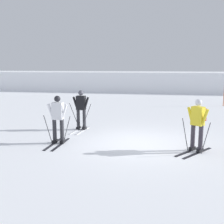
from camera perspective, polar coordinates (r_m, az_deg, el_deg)
The scene contains 6 objects.
ground_plane at distance 10.01m, azimuth 6.08°, elevation -6.42°, with size 120.00×120.00×0.00m, color white.
far_snow_ridge at distance 30.38m, azimuth 8.74°, elevation 6.25°, with size 80.00×6.28×2.02m, color white.
skier_black at distance 11.90m, azimuth -6.41°, elevation 0.68°, with size 1.00×1.63×1.71m.
skier_yellow at distance 9.23m, azimuth 17.29°, elevation -2.08°, with size 1.27×1.50×1.71m.
skier_white at distance 9.92m, azimuth -11.12°, elevation -1.26°, with size 1.00×1.61×1.71m.
trail_marker_pole at distance 20.18m, azimuth 22.16°, elevation 4.45°, with size 0.05×0.05×2.36m, color #C65614.
Camera 1 is at (0.59, -9.60, 2.76)m, focal length 44.33 mm.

